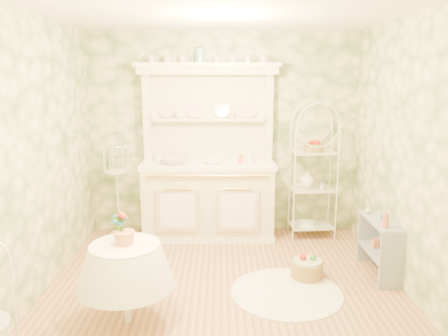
{
  "coord_description": "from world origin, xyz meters",
  "views": [
    {
      "loc": [
        -0.04,
        -4.08,
        2.09
      ],
      "look_at": [
        0.0,
        0.5,
        1.15
      ],
      "focal_mm": 35.0,
      "sensor_mm": 36.0,
      "label": 1
    }
  ],
  "objects_px": {
    "kitchen_dresser": "(208,153)",
    "bakers_rack": "(313,175)",
    "round_table": "(127,282)",
    "floor_basket": "(307,267)",
    "birdcage_stand": "(117,186)",
    "side_shelf": "(380,249)"
  },
  "relations": [
    {
      "from": "kitchen_dresser",
      "to": "bakers_rack",
      "type": "relative_size",
      "value": 1.37
    },
    {
      "from": "bakers_rack",
      "to": "round_table",
      "type": "height_order",
      "value": "bakers_rack"
    },
    {
      "from": "round_table",
      "to": "floor_basket",
      "type": "xyz_separation_m",
      "value": [
        1.73,
        0.84,
        -0.25
      ]
    },
    {
      "from": "round_table",
      "to": "birdcage_stand",
      "type": "relative_size",
      "value": 0.52
    },
    {
      "from": "floor_basket",
      "to": "kitchen_dresser",
      "type": "bearing_deg",
      "value": 130.51
    },
    {
      "from": "floor_basket",
      "to": "bakers_rack",
      "type": "bearing_deg",
      "value": 76.87
    },
    {
      "from": "round_table",
      "to": "floor_basket",
      "type": "distance_m",
      "value": 1.95
    },
    {
      "from": "bakers_rack",
      "to": "kitchen_dresser",
      "type": "bearing_deg",
      "value": 175.46
    },
    {
      "from": "round_table",
      "to": "birdcage_stand",
      "type": "xyz_separation_m",
      "value": [
        -0.54,
        2.06,
        0.34
      ]
    },
    {
      "from": "bakers_rack",
      "to": "floor_basket",
      "type": "xyz_separation_m",
      "value": [
        -0.3,
        -1.28,
        -0.72
      ]
    },
    {
      "from": "bakers_rack",
      "to": "side_shelf",
      "type": "xyz_separation_m",
      "value": [
        0.49,
        -1.2,
        -0.55
      ]
    },
    {
      "from": "kitchen_dresser",
      "to": "round_table",
      "type": "height_order",
      "value": "kitchen_dresser"
    },
    {
      "from": "round_table",
      "to": "floor_basket",
      "type": "bearing_deg",
      "value": 25.91
    },
    {
      "from": "birdcage_stand",
      "to": "floor_basket",
      "type": "distance_m",
      "value": 2.65
    },
    {
      "from": "side_shelf",
      "to": "round_table",
      "type": "height_order",
      "value": "round_table"
    },
    {
      "from": "kitchen_dresser",
      "to": "floor_basket",
      "type": "bearing_deg",
      "value": -49.49
    },
    {
      "from": "bakers_rack",
      "to": "birdcage_stand",
      "type": "height_order",
      "value": "bakers_rack"
    },
    {
      "from": "birdcage_stand",
      "to": "round_table",
      "type": "bearing_deg",
      "value": -75.36
    },
    {
      "from": "round_table",
      "to": "bakers_rack",
      "type": "bearing_deg",
      "value": 46.19
    },
    {
      "from": "round_table",
      "to": "birdcage_stand",
      "type": "height_order",
      "value": "birdcage_stand"
    },
    {
      "from": "bakers_rack",
      "to": "round_table",
      "type": "xyz_separation_m",
      "value": [
        -2.03,
        -2.12,
        -0.47
      ]
    },
    {
      "from": "bakers_rack",
      "to": "round_table",
      "type": "relative_size",
      "value": 2.27
    }
  ]
}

